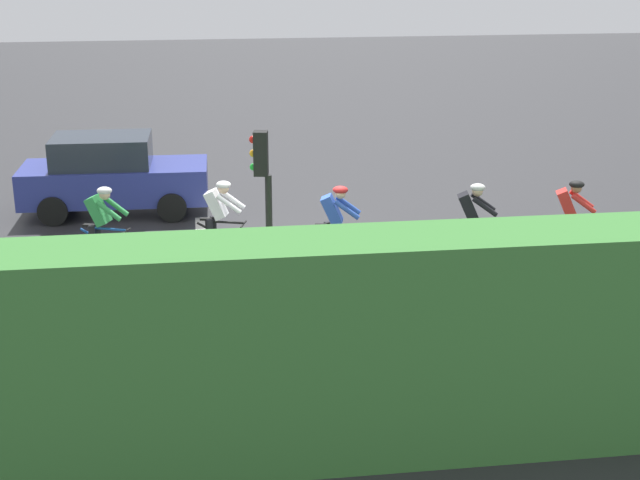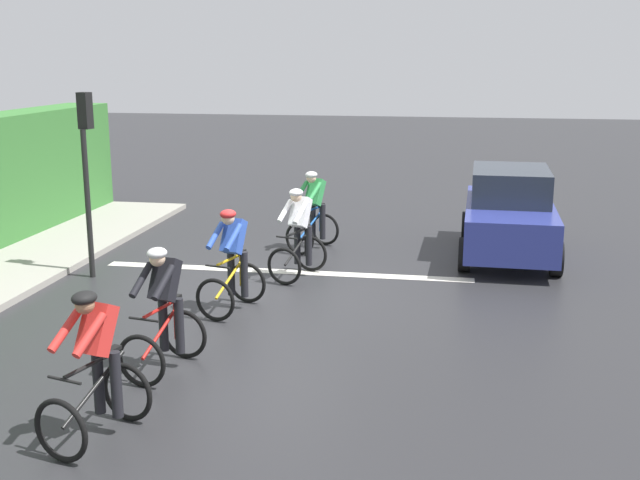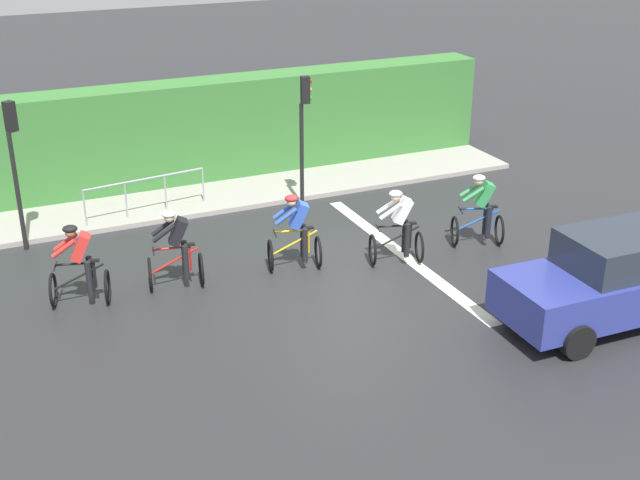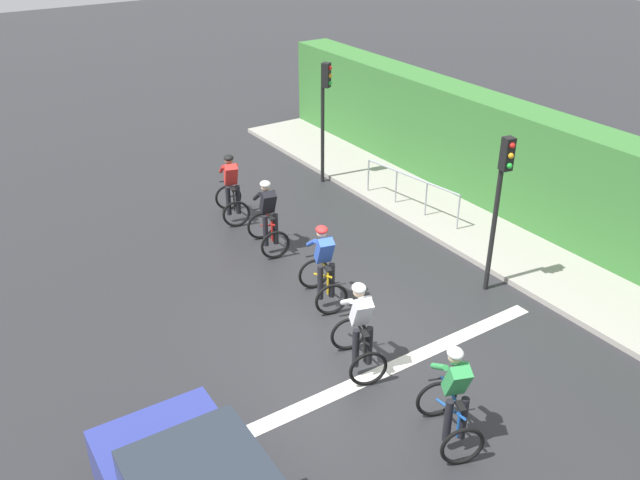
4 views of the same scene
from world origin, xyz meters
name	(u,v)px [view 2 (image 2 of 4)]	position (x,y,z in m)	size (l,w,h in m)	color
ground_plane	(269,292)	(0.00, 0.00, 0.00)	(80.00, 80.00, 0.00)	#28282B
road_marking_stop_line	(286,272)	(0.00, -1.35, 0.00)	(7.00, 0.30, 0.01)	silver
cyclist_lead	(95,368)	(0.54, 5.45, 0.80)	(0.95, 1.22, 1.66)	black
cyclist_second	(164,312)	(0.51, 3.57, 0.80)	(0.87, 1.19, 1.66)	black
cyclist_mid	(232,262)	(0.33, 1.06, 0.80)	(0.92, 1.21, 1.66)	black
cyclist_fourth	(299,235)	(-0.32, -1.03, 0.80)	(0.96, 1.23, 1.66)	black
cyclist_trailing	(314,212)	(-0.21, -3.17, 0.80)	(1.02, 1.25, 1.66)	black
car_navy	(509,214)	(-4.18, -3.30, 0.87)	(1.97, 4.14, 1.76)	navy
traffic_light_near_crossing	(87,156)	(3.41, -0.46, 2.22)	(0.23, 0.31, 3.34)	black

